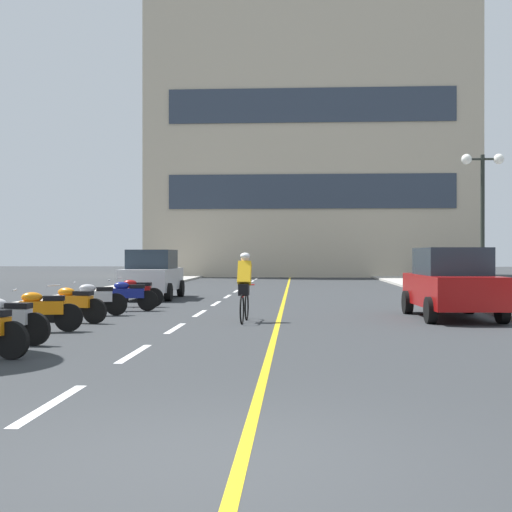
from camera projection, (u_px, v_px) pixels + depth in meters
ground_plane at (278, 298)px, 26.63m from camera, size 140.00×140.00×0.00m
curb_left at (110, 292)px, 30.03m from camera, size 2.40×72.00×0.12m
curb_right at (454, 293)px, 29.21m from camera, size 2.40×72.00×0.12m
lane_dash_0 at (51, 404)px, 7.77m from camera, size 0.14×2.20×0.01m
lane_dash_1 at (134, 353)px, 11.76m from camera, size 0.14×2.20×0.01m
lane_dash_2 at (175, 328)px, 15.76m from camera, size 0.14×2.20×0.01m
lane_dash_3 at (200, 313)px, 19.75m from camera, size 0.14×2.20×0.01m
lane_dash_4 at (216, 303)px, 23.74m from camera, size 0.14×2.20×0.01m
lane_dash_5 at (228, 296)px, 27.74m from camera, size 0.14×2.20×0.01m
lane_dash_6 at (236, 291)px, 31.73m from camera, size 0.14×2.20×0.01m
lane_dash_7 at (243, 287)px, 35.72m from camera, size 0.14×2.20×0.01m
lane_dash_8 at (248, 284)px, 39.72m from camera, size 0.14×2.20×0.01m
lane_dash_9 at (253, 281)px, 43.71m from camera, size 0.14×2.20×0.01m
lane_dash_10 at (256, 279)px, 47.70m from camera, size 0.14×2.20×0.01m
lane_dash_11 at (259, 277)px, 51.70m from camera, size 0.14×2.20×0.01m
centre_line_yellow at (286, 294)px, 29.61m from camera, size 0.12×66.00×0.01m
office_building at (310, 144)px, 55.23m from camera, size 24.30×9.66×20.46m
street_lamp_mid at (483, 192)px, 24.54m from camera, size 1.46×0.36×5.01m
parked_car_near at (451, 283)px, 18.24m from camera, size 2.05×4.26×1.82m
parked_car_mid at (152, 274)px, 26.35m from camera, size 1.95×4.22×1.82m
motorcycle_2 at (5, 319)px, 12.86m from camera, size 1.70×0.60×0.92m
motorcycle_3 at (41, 310)px, 14.98m from camera, size 1.67×0.68×0.92m
motorcycle_4 at (73, 303)px, 16.98m from camera, size 1.68×0.64×0.92m
motorcycle_5 at (95, 298)px, 19.00m from camera, size 1.68×0.67×0.92m
motorcycle_6 at (128, 295)px, 20.58m from camera, size 1.69×0.60×0.92m
motorcycle_7 at (136, 292)px, 22.20m from camera, size 1.70×0.60×0.92m
cyclist_rider at (244, 285)px, 17.31m from camera, size 0.42×1.77×1.71m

